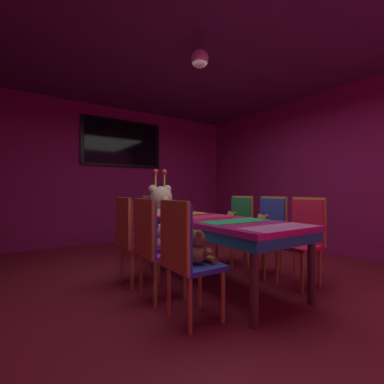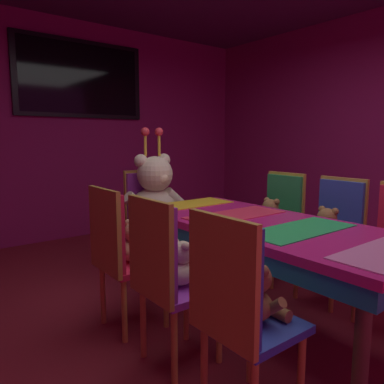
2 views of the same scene
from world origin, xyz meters
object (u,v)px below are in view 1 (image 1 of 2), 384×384
object	(u,v)px
teddy_left_0	(197,249)
chair_right_2	(238,222)
chair_right_0	(305,232)
teddy_left_1	(164,240)
teddy_left_2	(142,232)
chair_right_1	(270,227)
king_teddy_bear	(162,210)
teddy_right_1	(262,228)
banquet_table	(218,227)
chair_left_1	(151,239)
teddy_right_2	(231,224)
chair_left_0	(183,249)
throne_chair	(157,220)
chair_left_2	(130,232)
pendant_light	(200,59)
wall_tv	(123,143)

from	to	relation	value
teddy_left_0	chair_right_2	size ratio (longest dim) A/B	0.31
chair_right_0	teddy_left_1	bearing A→B (deg)	-20.11
teddy_left_0	teddy_left_2	distance (m)	1.09
teddy_left_2	chair_right_1	world-z (taller)	chair_right_1
teddy_left_0	king_teddy_bear	xyz separation A→B (m)	(0.67, 1.91, 0.18)
teddy_left_1	teddy_right_1	distance (m)	1.37
banquet_table	chair_left_1	xyz separation A→B (m)	(-0.82, 0.02, -0.06)
teddy_right_2	teddy_right_1	bearing A→B (deg)	90.44
chair_right_2	teddy_left_1	bearing A→B (deg)	19.05
chair_left_0	teddy_right_1	size ratio (longest dim) A/B	3.03
chair_right_0	chair_right_2	bearing A→B (deg)	-90.17
chair_right_2	king_teddy_bear	bearing A→B (deg)	-44.88
chair_right_1	chair_right_2	world-z (taller)	same
throne_chair	chair_right_1	bearing A→B (deg)	28.09
chair_right_0	throne_chair	distance (m)	2.24
throne_chair	chair_left_0	bearing A→B (deg)	-21.26
chair_left_0	teddy_left_2	xyz separation A→B (m)	(0.12, 1.09, -0.01)
chair_right_2	throne_chair	xyz separation A→B (m)	(-0.84, 1.00, 0.00)
chair_left_2	chair_right_2	xyz separation A→B (m)	(1.67, -0.01, 0.00)
banquet_table	teddy_left_1	xyz separation A→B (m)	(-0.68, 0.02, -0.08)
teddy_left_0	chair_left_1	bearing A→B (deg)	105.62
chair_left_1	pendant_light	world-z (taller)	pendant_light
throne_chair	pendant_light	distance (m)	2.43
chair_right_0	throne_chair	xyz separation A→B (m)	(-0.83, 2.08, 0.00)
chair_left_2	chair_right_0	distance (m)	1.99
teddy_right_2	king_teddy_bear	bearing A→B (deg)	-50.32
chair_right_0	chair_left_2	bearing A→B (deg)	-33.15
chair_left_0	throne_chair	bearing A→B (deg)	68.74
teddy_left_2	chair_left_0	bearing A→B (deg)	-96.35
teddy_left_2	king_teddy_bear	world-z (taller)	king_teddy_bear
teddy_right_1	wall_tv	xyz separation A→B (m)	(-0.69, 3.14, 1.46)
chair_left_1	banquet_table	bearing A→B (deg)	-1.21
teddy_left_0	chair_left_1	world-z (taller)	chair_left_1
teddy_right_1	teddy_right_2	size ratio (longest dim) A/B	1.01
king_teddy_bear	chair_right_2	bearing A→B (deg)	45.12
throne_chair	teddy_left_0	bearing A→B (deg)	-17.74
teddy_left_1	chair_right_2	distance (m)	1.60
chair_left_0	chair_right_1	bearing A→B (deg)	17.07
teddy_right_2	pendant_light	bearing A→B (deg)	26.30
teddy_left_0	teddy_left_2	xyz separation A→B (m)	(-0.02, 1.09, 0.00)
chair_right_0	teddy_right_2	size ratio (longest dim) A/B	3.05
throne_chair	king_teddy_bear	world-z (taller)	king_teddy_bear
chair_right_2	chair_right_0	bearing A→B (deg)	89.83
chair_left_2	pendant_light	bearing A→B (deg)	-33.69
chair_left_0	pendant_light	size ratio (longest dim) A/B	4.92
teddy_left_2	teddy_right_1	size ratio (longest dim) A/B	0.95
banquet_table	throne_chair	size ratio (longest dim) A/B	2.05
banquet_table	chair_left_2	world-z (taller)	chair_left_2
banquet_table	teddy_right_2	xyz separation A→B (m)	(0.69, 0.54, -0.06)
chair_right_1	wall_tv	bearing A→B (deg)	-75.01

